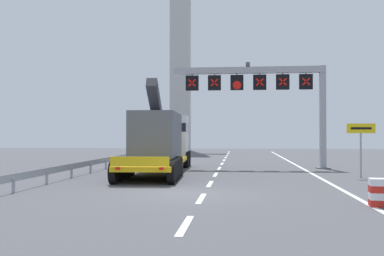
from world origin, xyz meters
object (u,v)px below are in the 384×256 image
heavy_haul_truck_yellow (162,140)px  bridge_pylon_distant (180,17)px  overhead_lane_gantry (267,86)px  exit_sign_yellow (361,137)px

heavy_haul_truck_yellow → bridge_pylon_distant: bearing=95.7°
overhead_lane_gantry → bridge_pylon_distant: 36.88m
bridge_pylon_distant → exit_sign_yellow: bearing=-69.3°
overhead_lane_gantry → heavy_haul_truck_yellow: bearing=-152.6°
overhead_lane_gantry → heavy_haul_truck_yellow: overhead_lane_gantry is taller
overhead_lane_gantry → exit_sign_yellow: bearing=-55.4°
exit_sign_yellow → heavy_haul_truck_yellow: bearing=164.6°
heavy_haul_truck_yellow → bridge_pylon_distant: bridge_pylon_distant is taller
overhead_lane_gantry → bridge_pylon_distant: size_ratio=0.28×
overhead_lane_gantry → bridge_pylon_distant: (-10.33, 32.68, 13.63)m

